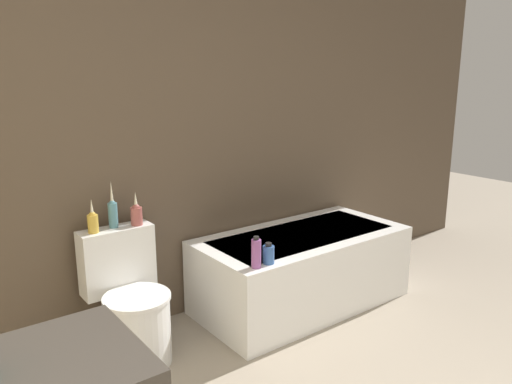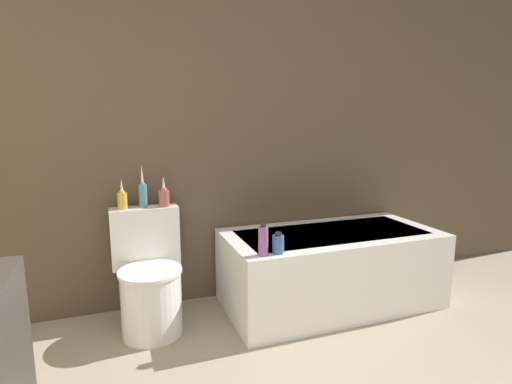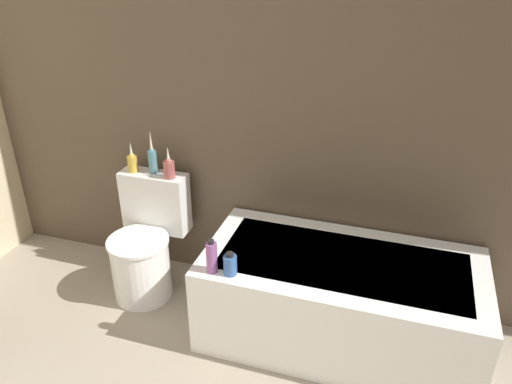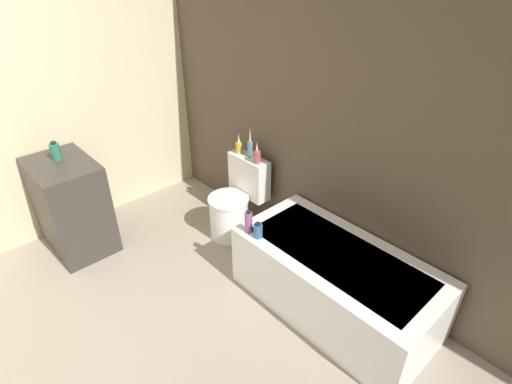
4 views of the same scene
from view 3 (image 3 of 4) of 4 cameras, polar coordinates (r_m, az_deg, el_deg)
name	(u,v)px [view 3 (image 3 of 4)]	position (r m, az deg, el deg)	size (l,w,h in m)	color
wall_back_tiled	(229,84)	(2.92, -3.15, 12.18)	(6.40, 0.06, 2.60)	brown
bathtub	(339,299)	(2.86, 9.48, -12.01)	(1.49, 0.74, 0.53)	white
toilet	(146,246)	(3.24, -12.48, -6.04)	(0.43, 0.52, 0.74)	white
vase_gold	(132,162)	(3.19, -13.95, 3.38)	(0.06, 0.06, 0.20)	gold
vase_silver	(153,159)	(3.14, -11.74, 3.71)	(0.05, 0.05, 0.28)	teal
vase_bronze	(169,167)	(3.06, -9.91, 2.79)	(0.07, 0.07, 0.20)	#994C47
shampoo_bottle_tall	(212,257)	(2.55, -5.09, -7.41)	(0.06, 0.06, 0.19)	#8C4C8C
shampoo_bottle_short	(230,265)	(2.55, -2.97, -8.28)	(0.07, 0.07, 0.13)	#335999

